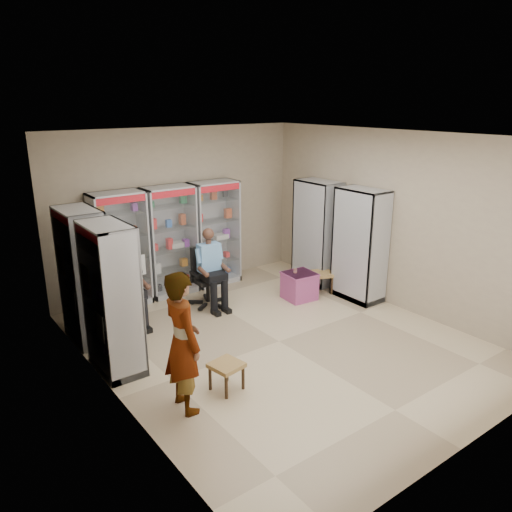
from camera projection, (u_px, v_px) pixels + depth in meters
floor at (279, 341)px, 7.47m from camera, size 6.00×6.00×0.00m
room_shell at (281, 213)px, 6.87m from camera, size 5.02×6.02×3.01m
cabinet_back_left at (120, 250)px, 8.52m from camera, size 0.90×0.50×2.00m
cabinet_back_mid at (170, 241)px, 9.06m from camera, size 0.90×0.50×2.00m
cabinet_back_right at (215, 233)px, 9.60m from camera, size 0.90×0.50×2.00m
cabinet_right_far at (317, 232)px, 9.66m from camera, size 0.90×0.50×2.00m
cabinet_right_near at (360, 245)px, 8.81m from camera, size 0.90×0.50×2.00m
cabinet_left_far at (84, 276)px, 7.28m from camera, size 0.90×0.50×2.00m
cabinet_left_near at (112, 299)px, 6.43m from camera, size 0.90×0.50×2.00m
wooden_chair at (126, 295)px, 7.98m from camera, size 0.42×0.42×0.94m
seated_customer at (126, 284)px, 7.88m from camera, size 0.44×0.60×1.34m
office_chair at (207, 277)px, 8.66m from camera, size 0.60×0.60×1.03m
seated_shopkeeper at (209, 270)px, 8.58m from camera, size 0.47×0.62×1.31m
pink_trunk at (299, 286)px, 8.99m from camera, size 0.56×0.54×0.49m
tea_glass at (295, 270)px, 8.91m from camera, size 0.07×0.07×0.09m
woven_stool_a at (321, 282)px, 9.32m from camera, size 0.51×0.51×0.39m
woven_stool_b at (227, 376)px, 6.19m from camera, size 0.42×0.42×0.36m
standing_man at (183, 342)px, 5.62m from camera, size 0.44×0.64×1.69m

